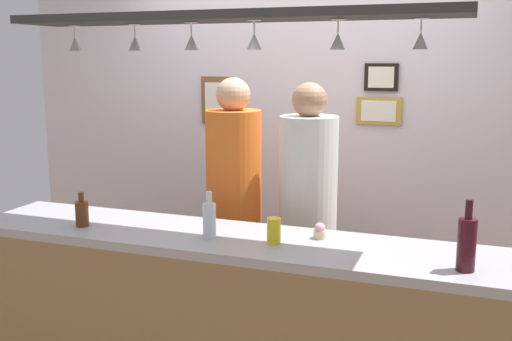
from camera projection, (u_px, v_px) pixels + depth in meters
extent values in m
cube|color=silver|center=(304.00, 139.00, 4.21)|extent=(4.40, 0.06, 2.60)
cube|color=#99999E|center=(225.00, 240.00, 2.93)|extent=(2.70, 0.55, 0.04)
cube|color=black|center=(227.00, 17.00, 2.78)|extent=(2.20, 0.36, 0.04)
cylinder|color=silver|center=(74.00, 26.00, 3.12)|extent=(0.06, 0.06, 0.00)
cylinder|color=silver|center=(74.00, 31.00, 3.13)|extent=(0.01, 0.01, 0.05)
cone|color=silver|center=(75.00, 44.00, 3.14)|extent=(0.07, 0.07, 0.08)
cylinder|color=silver|center=(134.00, 25.00, 3.02)|extent=(0.06, 0.06, 0.00)
cylinder|color=silver|center=(135.00, 30.00, 3.02)|extent=(0.01, 0.01, 0.05)
cone|color=silver|center=(135.00, 43.00, 3.04)|extent=(0.07, 0.07, 0.08)
cylinder|color=silver|center=(191.00, 23.00, 2.84)|extent=(0.06, 0.06, 0.00)
cylinder|color=silver|center=(191.00, 29.00, 2.85)|extent=(0.01, 0.01, 0.05)
cone|color=silver|center=(192.00, 42.00, 2.86)|extent=(0.07, 0.07, 0.08)
cylinder|color=silver|center=(254.00, 20.00, 2.67)|extent=(0.06, 0.06, 0.00)
cylinder|color=silver|center=(254.00, 27.00, 2.68)|extent=(0.01, 0.01, 0.05)
cone|color=silver|center=(254.00, 41.00, 2.69)|extent=(0.07, 0.07, 0.08)
cylinder|color=silver|center=(338.00, 20.00, 2.62)|extent=(0.06, 0.06, 0.00)
cylinder|color=silver|center=(338.00, 26.00, 2.62)|extent=(0.01, 0.01, 0.05)
cone|color=silver|center=(338.00, 41.00, 2.63)|extent=(0.07, 0.07, 0.08)
cylinder|color=silver|center=(422.00, 19.00, 2.55)|extent=(0.06, 0.06, 0.00)
cylinder|color=silver|center=(421.00, 25.00, 2.55)|extent=(0.01, 0.01, 0.05)
cone|color=silver|center=(420.00, 41.00, 2.57)|extent=(0.07, 0.07, 0.08)
cube|color=#2D334C|center=(235.00, 290.00, 3.78)|extent=(0.17, 0.18, 0.83)
cylinder|color=orange|center=(234.00, 169.00, 3.63)|extent=(0.34, 0.34, 0.72)
sphere|color=tan|center=(233.00, 95.00, 3.55)|extent=(0.21, 0.21, 0.21)
cube|color=#2D334C|center=(306.00, 301.00, 3.62)|extent=(0.17, 0.18, 0.82)
cylinder|color=white|center=(308.00, 177.00, 3.48)|extent=(0.34, 0.34, 0.71)
sphere|color=#9E7556|center=(310.00, 100.00, 3.39)|extent=(0.20, 0.20, 0.20)
cylinder|color=#512D14|center=(82.00, 214.00, 3.08)|extent=(0.07, 0.07, 0.13)
cylinder|color=#512D14|center=(81.00, 197.00, 3.06)|extent=(0.03, 0.03, 0.05)
cylinder|color=#380F19|center=(467.00, 245.00, 2.42)|extent=(0.08, 0.08, 0.22)
cylinder|color=#380F19|center=(469.00, 209.00, 2.40)|extent=(0.03, 0.03, 0.08)
cylinder|color=silver|center=(209.00, 221.00, 2.88)|extent=(0.06, 0.06, 0.17)
cylinder|color=silver|center=(209.00, 198.00, 2.86)|extent=(0.03, 0.03, 0.06)
cylinder|color=yellow|center=(274.00, 231.00, 2.80)|extent=(0.07, 0.07, 0.12)
cylinder|color=beige|center=(320.00, 234.00, 2.88)|extent=(0.06, 0.06, 0.04)
sphere|color=pink|center=(320.00, 228.00, 2.87)|extent=(0.05, 0.05, 0.05)
cube|color=black|center=(381.00, 77.00, 3.91)|extent=(0.22, 0.02, 0.18)
cube|color=white|center=(381.00, 77.00, 3.90)|extent=(0.17, 0.01, 0.14)
cube|color=brown|center=(218.00, 100.00, 4.34)|extent=(0.26, 0.02, 0.34)
cube|color=white|center=(218.00, 100.00, 4.33)|extent=(0.20, 0.01, 0.26)
cube|color=#B29338|center=(379.00, 111.00, 3.96)|extent=(0.30, 0.02, 0.18)
cube|color=white|center=(378.00, 111.00, 3.95)|extent=(0.23, 0.01, 0.14)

